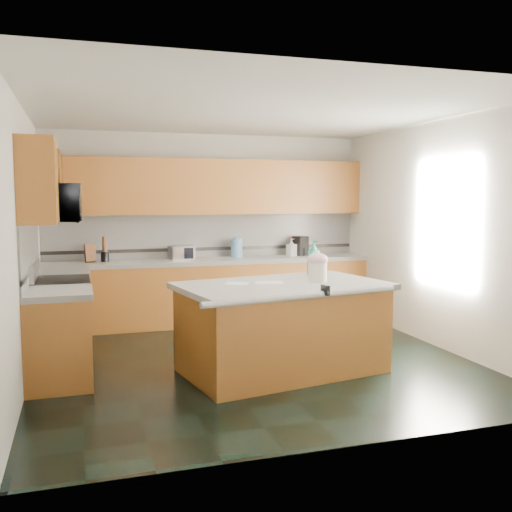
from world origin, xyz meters
name	(u,v)px	position (x,y,z in m)	size (l,w,h in m)	color
floor	(252,360)	(0.00, 0.00, 0.00)	(4.60, 4.60, 0.00)	black
ceiling	(252,111)	(0.00, 0.00, 2.70)	(4.60, 4.60, 0.00)	white
wall_back	(207,228)	(0.00, 2.32, 1.35)	(4.60, 0.04, 2.70)	white
wall_front	(349,261)	(0.00, -2.32, 1.35)	(4.60, 0.04, 2.70)	white
wall_left	(21,244)	(-2.32, 0.00, 1.35)	(0.04, 4.60, 2.70)	white
wall_right	(437,234)	(2.32, 0.00, 1.35)	(0.04, 4.60, 2.70)	white
back_base_cab	(212,293)	(0.00, 2.00, 0.43)	(4.60, 0.60, 0.86)	#502D0C
back_countertop	(212,261)	(0.00, 2.00, 0.89)	(4.60, 0.64, 0.06)	white
back_upper_cab	(209,187)	(0.00, 2.13, 1.94)	(4.60, 0.33, 0.78)	#502D0C
back_backsplash	(207,236)	(0.00, 2.29, 1.24)	(4.60, 0.02, 0.63)	silver
back_accent_band	(207,249)	(0.00, 2.28, 1.04)	(4.60, 0.01, 0.05)	black
left_base_cab_rear	(63,311)	(-2.00, 1.29, 0.43)	(0.60, 0.82, 0.86)	#502D0C
left_counter_rear	(62,273)	(-2.00, 1.29, 0.89)	(0.64, 0.82, 0.06)	white
left_base_cab_front	(59,341)	(-2.00, -0.24, 0.43)	(0.60, 0.72, 0.86)	#502D0C
left_counter_front	(57,293)	(-2.00, -0.24, 0.89)	(0.64, 0.72, 0.06)	white
left_backsplash	(30,250)	(-2.29, 0.55, 1.24)	(0.02, 2.30, 0.63)	silver
left_accent_band	(31,269)	(-2.28, 0.55, 1.04)	(0.01, 2.30, 0.05)	black
left_upper_cab_rear	(47,185)	(-2.13, 1.42, 1.94)	(0.33, 1.09, 0.78)	#502D0C
left_upper_cab_front	(38,181)	(-2.13, -0.24, 1.94)	(0.33, 0.72, 0.78)	#502D0C
range_body	(61,323)	(-2.00, 0.50, 0.44)	(0.60, 0.76, 0.88)	#B7B7BC
range_oven_door	(89,325)	(-1.71, 0.50, 0.40)	(0.02, 0.68, 0.55)	black
range_cooktop	(60,281)	(-2.00, 0.50, 0.90)	(0.62, 0.78, 0.04)	black
range_handle	(91,291)	(-1.68, 0.50, 0.78)	(0.02, 0.02, 0.66)	#B7B7BC
range_backguard	(33,271)	(-2.26, 0.50, 1.02)	(0.06, 0.76, 0.18)	#B7B7BC
microwave	(57,203)	(-2.00, 0.50, 1.73)	(0.73, 0.50, 0.41)	#B7B7BC
island_base	(282,330)	(0.18, -0.46, 0.43)	(1.96, 1.12, 0.86)	#502D0C
island_top	(282,286)	(0.18, -0.46, 0.89)	(2.06, 1.22, 0.06)	white
island_bullnose	(305,296)	(0.18, -1.07, 0.89)	(0.06, 0.06, 2.06)	white
treat_jar	(318,272)	(0.56, -0.48, 1.02)	(0.19, 0.19, 0.20)	silver
treat_jar_lid	(318,259)	(0.56, -0.48, 1.15)	(0.21, 0.21, 0.13)	#E8A8B2
treat_jar_knob	(318,255)	(0.56, -0.48, 1.20)	(0.02, 0.02, 0.07)	tan
treat_jar_knob_end_l	(315,255)	(0.52, -0.48, 1.20)	(0.04, 0.04, 0.04)	tan
treat_jar_knob_end_r	(321,255)	(0.59, -0.48, 1.20)	(0.04, 0.04, 0.04)	tan
soap_bottle_island	(314,259)	(0.67, -0.13, 1.12)	(0.15, 0.16, 0.40)	teal
paper_sheet_a	(269,283)	(0.06, -0.40, 0.92)	(0.29, 0.22, 0.00)	white
paper_sheet_b	(237,284)	(-0.27, -0.36, 0.92)	(0.24, 0.18, 0.00)	white
clamp_body	(325,290)	(0.39, -1.05, 0.93)	(0.03, 0.11, 0.09)	black
clamp_handle	(328,293)	(0.39, -1.11, 0.91)	(0.02, 0.02, 0.07)	black
knife_block	(90,253)	(-1.66, 2.05, 1.04)	(0.13, 0.11, 0.24)	#472814
utensil_crock	(105,257)	(-1.46, 2.08, 0.99)	(0.11, 0.11, 0.14)	black
utensil_bundle	(105,244)	(-1.46, 2.08, 1.16)	(0.07, 0.07, 0.20)	#472814
toaster_oven	(182,253)	(-0.42, 2.05, 1.02)	(0.33, 0.23, 0.19)	#B7B7BC
toaster_oven_door	(183,253)	(-0.42, 1.94, 1.02)	(0.29, 0.01, 0.15)	black
paper_towel	(238,248)	(0.42, 2.10, 1.06)	(0.12, 0.12, 0.27)	white
paper_towel_base	(238,257)	(0.42, 2.10, 0.93)	(0.18, 0.18, 0.01)	#B7B7BC
water_jug	(236,249)	(0.38, 2.06, 1.05)	(0.16, 0.16, 0.26)	#6295CB
water_jug_neck	(236,239)	(0.38, 2.06, 1.20)	(0.07, 0.07, 0.04)	#6295CB
coffee_maker	(300,246)	(1.39, 2.08, 1.06)	(0.17, 0.19, 0.29)	black
coffee_carafe	(301,252)	(1.39, 2.04, 0.98)	(0.12, 0.12, 0.12)	black
soap_bottle_back	(291,247)	(1.23, 2.05, 1.05)	(0.12, 0.12, 0.26)	white
soap_back_cap	(292,237)	(1.23, 2.05, 1.20)	(0.02, 0.02, 0.03)	red
window_light_proxy	(446,223)	(2.29, -0.20, 1.50)	(0.02, 1.40, 1.10)	white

